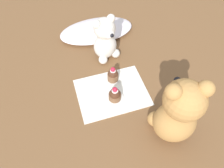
{
  "coord_description": "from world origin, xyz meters",
  "views": [
    {
      "loc": [
        -0.15,
        -0.47,
        0.71
      ],
      "look_at": [
        0.0,
        0.0,
        0.06
      ],
      "focal_mm": 35.0,
      "sensor_mm": 36.0,
      "label": 1
    }
  ],
  "objects_px": {
    "teddy_bear_cream": "(105,40)",
    "cupcake_near_cream_bear": "(113,75)",
    "cupcake_near_tan_bear": "(114,95)",
    "teddy_bear_tan": "(178,112)",
    "saucer_plate": "(114,99)"
  },
  "relations": [
    {
      "from": "cupcake_near_cream_bear",
      "to": "cupcake_near_tan_bear",
      "type": "bearing_deg",
      "value": -105.4
    },
    {
      "from": "cupcake_near_tan_bear",
      "to": "teddy_bear_tan",
      "type": "bearing_deg",
      "value": -51.32
    },
    {
      "from": "saucer_plate",
      "to": "cupcake_near_cream_bear",
      "type": "bearing_deg",
      "value": 74.6
    },
    {
      "from": "cupcake_near_cream_bear",
      "to": "cupcake_near_tan_bear",
      "type": "relative_size",
      "value": 1.05
    },
    {
      "from": "teddy_bear_tan",
      "to": "saucer_plate",
      "type": "bearing_deg",
      "value": -40.62
    },
    {
      "from": "saucer_plate",
      "to": "cupcake_near_tan_bear",
      "type": "height_order",
      "value": "cupcake_near_tan_bear"
    },
    {
      "from": "teddy_bear_cream",
      "to": "cupcake_near_cream_bear",
      "type": "bearing_deg",
      "value": -112.19
    },
    {
      "from": "teddy_bear_tan",
      "to": "saucer_plate",
      "type": "height_order",
      "value": "teddy_bear_tan"
    },
    {
      "from": "teddy_bear_cream",
      "to": "cupcake_near_cream_bear",
      "type": "height_order",
      "value": "teddy_bear_cream"
    },
    {
      "from": "cupcake_near_cream_bear",
      "to": "cupcake_near_tan_bear",
      "type": "distance_m",
      "value": 0.1
    },
    {
      "from": "teddy_bear_tan",
      "to": "cupcake_near_tan_bear",
      "type": "xyz_separation_m",
      "value": [
        -0.14,
        0.18,
        -0.1
      ]
    },
    {
      "from": "teddy_bear_cream",
      "to": "saucer_plate",
      "type": "relative_size",
      "value": 2.84
    },
    {
      "from": "teddy_bear_cream",
      "to": "saucer_plate",
      "type": "bearing_deg",
      "value": -116.56
    },
    {
      "from": "saucer_plate",
      "to": "teddy_bear_cream",
      "type": "bearing_deg",
      "value": 80.98
    },
    {
      "from": "cupcake_near_cream_bear",
      "to": "teddy_bear_cream",
      "type": "bearing_deg",
      "value": 85.35
    }
  ]
}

